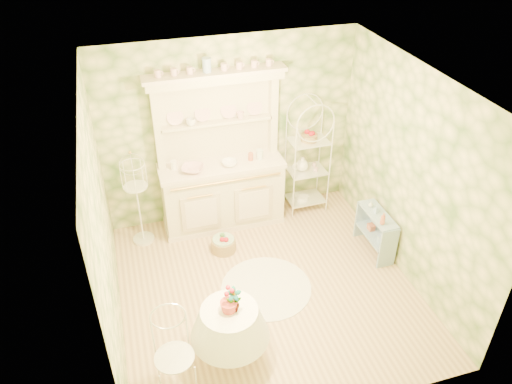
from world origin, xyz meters
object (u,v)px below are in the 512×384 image
object	(u,v)px
round_table	(230,332)
floor_basket	(224,244)
bakers_rack	(308,152)
birdcage_stand	(138,200)
kitchen_dresser	(221,155)
side_shelf	(375,233)
cafe_chair	(175,360)

from	to	relation	value
round_table	floor_basket	size ratio (longest dim) A/B	2.48
bakers_rack	birdcage_stand	distance (m)	2.52
kitchen_dresser	bakers_rack	xyz separation A→B (m)	(1.31, 0.03, -0.17)
round_table	side_shelf	bearing A→B (deg)	26.73
floor_basket	bakers_rack	bearing A→B (deg)	24.46
side_shelf	round_table	distance (m)	2.61
kitchen_dresser	birdcage_stand	size ratio (longest dim) A/B	1.65
side_shelf	birdcage_stand	bearing A→B (deg)	166.82
cafe_chair	birdcage_stand	size ratio (longest dim) A/B	0.59
kitchen_dresser	floor_basket	size ratio (longest dim) A/B	7.45
round_table	birdcage_stand	distance (m)	2.42
birdcage_stand	floor_basket	size ratio (longest dim) A/B	4.50
kitchen_dresser	floor_basket	world-z (taller)	kitchen_dresser
round_table	birdcage_stand	bearing A→B (deg)	107.00
bakers_rack	side_shelf	world-z (taller)	bakers_rack
floor_basket	kitchen_dresser	bearing A→B (deg)	76.41
kitchen_dresser	side_shelf	world-z (taller)	kitchen_dresser
kitchen_dresser	round_table	xyz separation A→B (m)	(-0.49, -2.39, -0.76)
birdcage_stand	floor_basket	bearing A→B (deg)	-27.37
birdcage_stand	floor_basket	world-z (taller)	birdcage_stand
round_table	birdcage_stand	size ratio (longest dim) A/B	0.55
birdcage_stand	kitchen_dresser	bearing A→B (deg)	4.46
kitchen_dresser	bakers_rack	world-z (taller)	kitchen_dresser
cafe_chair	floor_basket	world-z (taller)	cafe_chair
round_table	cafe_chair	world-z (taller)	cafe_chair
side_shelf	floor_basket	bearing A→B (deg)	170.77
bakers_rack	round_table	distance (m)	3.08
birdcage_stand	side_shelf	bearing A→B (deg)	-20.38
bakers_rack	round_table	bearing A→B (deg)	-127.72
round_table	bakers_rack	bearing A→B (deg)	53.37
side_shelf	cafe_chair	bearing A→B (deg)	-147.75
side_shelf	kitchen_dresser	bearing A→B (deg)	153.58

